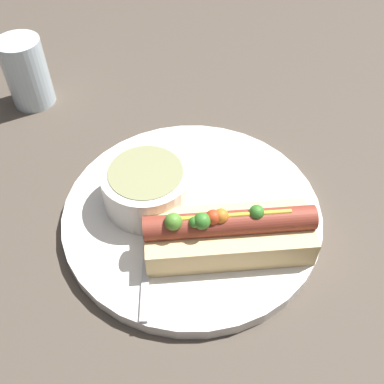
{
  "coord_description": "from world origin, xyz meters",
  "views": [
    {
      "loc": [
        -0.16,
        -0.29,
        0.42
      ],
      "look_at": [
        0.0,
        0.0,
        0.05
      ],
      "focal_mm": 42.0,
      "sensor_mm": 36.0,
      "label": 1
    }
  ],
  "objects_px": {
    "soup_bowl": "(147,185)",
    "drinking_glass": "(27,72)",
    "spoon": "(148,233)",
    "hot_dog": "(228,233)"
  },
  "relations": [
    {
      "from": "spoon",
      "to": "drinking_glass",
      "type": "xyz_separation_m",
      "value": [
        -0.04,
        0.32,
        0.03
      ]
    },
    {
      "from": "soup_bowl",
      "to": "drinking_glass",
      "type": "relative_size",
      "value": 1.02
    },
    {
      "from": "soup_bowl",
      "to": "drinking_glass",
      "type": "xyz_separation_m",
      "value": [
        -0.06,
        0.28,
        0.01
      ]
    },
    {
      "from": "soup_bowl",
      "to": "spoon",
      "type": "bearing_deg",
      "value": -115.41
    },
    {
      "from": "hot_dog",
      "to": "drinking_glass",
      "type": "xyz_separation_m",
      "value": [
        -0.11,
        0.38,
        0.01
      ]
    },
    {
      "from": "soup_bowl",
      "to": "drinking_glass",
      "type": "bearing_deg",
      "value": 102.76
    },
    {
      "from": "spoon",
      "to": "drinking_glass",
      "type": "bearing_deg",
      "value": 34.42
    },
    {
      "from": "soup_bowl",
      "to": "hot_dog",
      "type": "bearing_deg",
      "value": -64.82
    },
    {
      "from": "spoon",
      "to": "soup_bowl",
      "type": "bearing_deg",
      "value": 1.62
    },
    {
      "from": "soup_bowl",
      "to": "drinking_glass",
      "type": "height_order",
      "value": "drinking_glass"
    }
  ]
}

